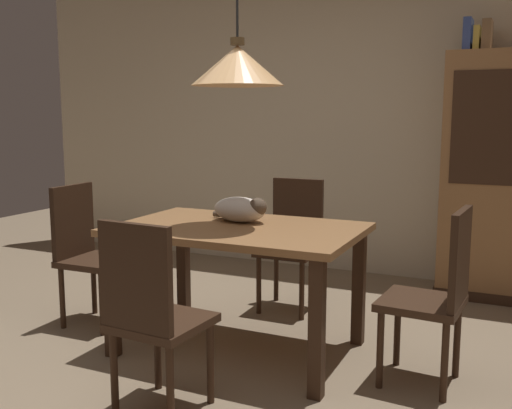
# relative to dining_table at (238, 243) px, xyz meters

# --- Properties ---
(ground) EXTENTS (10.00, 10.00, 0.00)m
(ground) POSITION_rel_dining_table_xyz_m (0.04, -0.57, -0.65)
(ground) COLOR #847056
(back_wall) EXTENTS (6.40, 0.10, 2.90)m
(back_wall) POSITION_rel_dining_table_xyz_m (0.04, 2.08, 0.80)
(back_wall) COLOR beige
(back_wall) RESTS_ON ground
(dining_table) EXTENTS (1.40, 0.90, 0.75)m
(dining_table) POSITION_rel_dining_table_xyz_m (0.00, 0.00, 0.00)
(dining_table) COLOR olive
(dining_table) RESTS_ON ground
(chair_left_side) EXTENTS (0.41, 0.41, 0.93)m
(chair_left_side) POSITION_rel_dining_table_xyz_m (-1.13, -0.00, -0.14)
(chair_left_side) COLOR #382316
(chair_left_side) RESTS_ON ground
(chair_right_side) EXTENTS (0.43, 0.43, 0.93)m
(chair_right_side) POSITION_rel_dining_table_xyz_m (1.13, -0.01, -0.14)
(chair_right_side) COLOR #382316
(chair_right_side) RESTS_ON ground
(chair_far_back) EXTENTS (0.40, 0.40, 0.93)m
(chair_far_back) POSITION_rel_dining_table_xyz_m (-0.00, 0.88, -0.14)
(chair_far_back) COLOR #382316
(chair_far_back) RESTS_ON ground
(chair_near_front) EXTENTS (0.43, 0.43, 0.93)m
(chair_near_front) POSITION_rel_dining_table_xyz_m (-0.01, -0.88, -0.14)
(chair_near_front) COLOR #382316
(chair_near_front) RESTS_ON ground
(cat_sleeping) EXTENTS (0.39, 0.26, 0.16)m
(cat_sleeping) POSITION_rel_dining_table_xyz_m (-0.04, 0.13, 0.18)
(cat_sleeping) COLOR beige
(cat_sleeping) RESTS_ON dining_table
(pendant_lamp) EXTENTS (0.52, 0.52, 1.30)m
(pendant_lamp) POSITION_rel_dining_table_xyz_m (-0.00, 0.00, 1.01)
(pendant_lamp) COLOR #E0A86B
(book_blue_wide) EXTENTS (0.06, 0.24, 0.24)m
(book_blue_wide) POSITION_rel_dining_table_xyz_m (1.04, 1.75, 1.32)
(book_blue_wide) COLOR #384C93
(book_blue_wide) RESTS_ON hutch_bookcase
(book_yellow_short) EXTENTS (0.04, 0.20, 0.18)m
(book_yellow_short) POSITION_rel_dining_table_xyz_m (1.11, 1.75, 1.29)
(book_yellow_short) COLOR gold
(book_yellow_short) RESTS_ON hutch_bookcase
(book_brown_thick) EXTENTS (0.06, 0.24, 0.22)m
(book_brown_thick) POSITION_rel_dining_table_xyz_m (1.17, 1.75, 1.31)
(book_brown_thick) COLOR brown
(book_brown_thick) RESTS_ON hutch_bookcase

